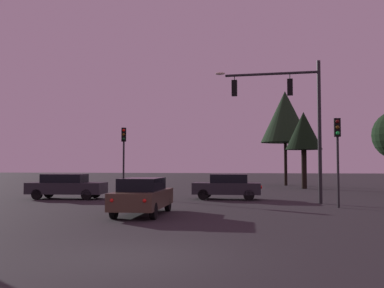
{
  "coord_description": "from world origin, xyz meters",
  "views": [
    {
      "loc": [
        2.69,
        -9.07,
        2.02
      ],
      "look_at": [
        -0.75,
        13.43,
        3.19
      ],
      "focal_mm": 39.68,
      "sensor_mm": 36.0,
      "label": 1
    }
  ],
  "objects_px": {
    "car_nearside_lane": "(143,195)",
    "car_crossing_left": "(227,186)",
    "tree_center_horizon": "(304,131)",
    "tree_left_far": "(285,117)",
    "traffic_light_corner_left": "(124,148)",
    "traffic_signal_mast_arm": "(291,107)",
    "traffic_light_corner_right": "(338,144)",
    "car_crossing_right": "(66,186)"
  },
  "relations": [
    {
      "from": "car_crossing_left",
      "to": "car_crossing_right",
      "type": "xyz_separation_m",
      "value": [
        -9.79,
        -1.11,
        0.0
      ]
    },
    {
      "from": "traffic_light_corner_left",
      "to": "traffic_light_corner_right",
      "type": "bearing_deg",
      "value": -22.32
    },
    {
      "from": "car_nearside_lane",
      "to": "traffic_light_corner_left",
      "type": "bearing_deg",
      "value": 112.4
    },
    {
      "from": "tree_left_far",
      "to": "tree_center_horizon",
      "type": "height_order",
      "value": "tree_left_far"
    },
    {
      "from": "traffic_signal_mast_arm",
      "to": "tree_center_horizon",
      "type": "xyz_separation_m",
      "value": [
        2.27,
        15.04,
        -0.16
      ]
    },
    {
      "from": "traffic_signal_mast_arm",
      "to": "car_crossing_right",
      "type": "xyz_separation_m",
      "value": [
        -13.41,
        1.04,
        -4.44
      ]
    },
    {
      "from": "car_crossing_left",
      "to": "tree_center_horizon",
      "type": "distance_m",
      "value": 14.8
    },
    {
      "from": "traffic_signal_mast_arm",
      "to": "tree_left_far",
      "type": "height_order",
      "value": "tree_left_far"
    },
    {
      "from": "tree_left_far",
      "to": "tree_center_horizon",
      "type": "xyz_separation_m",
      "value": [
        1.2,
        -5.96,
        -2.01
      ]
    },
    {
      "from": "car_crossing_right",
      "to": "tree_left_far",
      "type": "relative_size",
      "value": 0.49
    },
    {
      "from": "tree_left_far",
      "to": "traffic_light_corner_left",
      "type": "bearing_deg",
      "value": -122.38
    },
    {
      "from": "tree_left_far",
      "to": "car_crossing_left",
      "type": "bearing_deg",
      "value": -104.0
    },
    {
      "from": "traffic_light_corner_left",
      "to": "car_nearside_lane",
      "type": "height_order",
      "value": "traffic_light_corner_left"
    },
    {
      "from": "car_nearside_lane",
      "to": "car_crossing_left",
      "type": "distance_m",
      "value": 9.07
    },
    {
      "from": "car_crossing_left",
      "to": "tree_left_far",
      "type": "height_order",
      "value": "tree_left_far"
    },
    {
      "from": "car_nearside_lane",
      "to": "tree_left_far",
      "type": "bearing_deg",
      "value": 74.49
    },
    {
      "from": "car_nearside_lane",
      "to": "car_crossing_right",
      "type": "distance_m",
      "value": 10.15
    },
    {
      "from": "traffic_signal_mast_arm",
      "to": "car_nearside_lane",
      "type": "distance_m",
      "value": 10.19
    },
    {
      "from": "car_crossing_left",
      "to": "tree_left_far",
      "type": "relative_size",
      "value": 0.42
    },
    {
      "from": "traffic_light_corner_right",
      "to": "tree_left_far",
      "type": "distance_m",
      "value": 23.55
    },
    {
      "from": "traffic_light_corner_left",
      "to": "tree_center_horizon",
      "type": "bearing_deg",
      "value": 43.75
    },
    {
      "from": "car_nearside_lane",
      "to": "tree_center_horizon",
      "type": "distance_m",
      "value": 23.6
    },
    {
      "from": "traffic_light_corner_right",
      "to": "car_crossing_right",
      "type": "height_order",
      "value": "traffic_light_corner_right"
    },
    {
      "from": "traffic_light_corner_right",
      "to": "tree_left_far",
      "type": "relative_size",
      "value": 0.44
    },
    {
      "from": "car_crossing_left",
      "to": "tree_center_horizon",
      "type": "relative_size",
      "value": 0.61
    },
    {
      "from": "car_nearside_lane",
      "to": "tree_center_horizon",
      "type": "relative_size",
      "value": 0.67
    },
    {
      "from": "tree_center_horizon",
      "to": "traffic_signal_mast_arm",
      "type": "bearing_deg",
      "value": -98.6
    },
    {
      "from": "car_nearside_lane",
      "to": "car_crossing_left",
      "type": "relative_size",
      "value": 1.1
    },
    {
      "from": "traffic_light_corner_left",
      "to": "car_nearside_lane",
      "type": "relative_size",
      "value": 0.98
    },
    {
      "from": "car_crossing_left",
      "to": "tree_left_far",
      "type": "xyz_separation_m",
      "value": [
        4.7,
        18.84,
        6.29
      ]
    },
    {
      "from": "traffic_signal_mast_arm",
      "to": "traffic_light_corner_right",
      "type": "height_order",
      "value": "traffic_signal_mast_arm"
    },
    {
      "from": "traffic_light_corner_right",
      "to": "tree_left_far",
      "type": "bearing_deg",
      "value": 92.35
    },
    {
      "from": "traffic_signal_mast_arm",
      "to": "tree_center_horizon",
      "type": "bearing_deg",
      "value": 81.4
    },
    {
      "from": "tree_center_horizon",
      "to": "car_crossing_right",
      "type": "bearing_deg",
      "value": -138.25
    },
    {
      "from": "traffic_light_corner_left",
      "to": "traffic_light_corner_right",
      "type": "distance_m",
      "value": 13.43
    },
    {
      "from": "traffic_light_corner_left",
      "to": "car_nearside_lane",
      "type": "xyz_separation_m",
      "value": [
        3.85,
        -9.35,
        -2.38
      ]
    },
    {
      "from": "tree_center_horizon",
      "to": "car_crossing_left",
      "type": "bearing_deg",
      "value": -114.59
    },
    {
      "from": "car_crossing_left",
      "to": "car_crossing_right",
      "type": "distance_m",
      "value": 9.85
    },
    {
      "from": "traffic_light_corner_left",
      "to": "car_crossing_left",
      "type": "bearing_deg",
      "value": -6.38
    },
    {
      "from": "traffic_signal_mast_arm",
      "to": "traffic_light_corner_right",
      "type": "distance_m",
      "value": 3.68
    },
    {
      "from": "traffic_light_corner_right",
      "to": "car_crossing_left",
      "type": "xyz_separation_m",
      "value": [
        -5.65,
        4.34,
        -2.28
      ]
    },
    {
      "from": "car_crossing_right",
      "to": "traffic_light_corner_left",
      "type": "bearing_deg",
      "value": 31.81
    }
  ]
}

